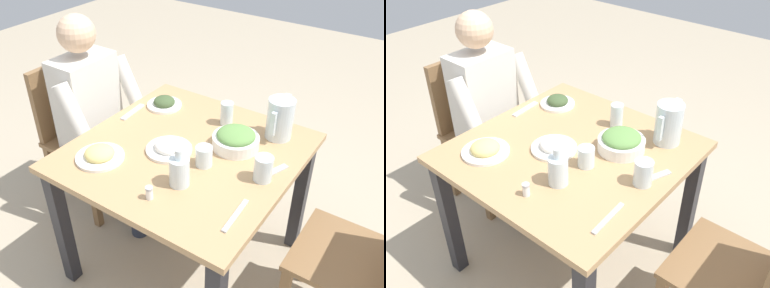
% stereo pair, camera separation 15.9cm
% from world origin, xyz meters
% --- Properties ---
extents(ground_plane, '(8.00, 8.00, 0.00)m').
position_xyz_m(ground_plane, '(0.00, 0.00, 0.00)').
color(ground_plane, tan).
extents(dining_table, '(0.94, 0.94, 0.71)m').
position_xyz_m(dining_table, '(0.00, 0.00, 0.60)').
color(dining_table, tan).
rests_on(dining_table, ground_plane).
extents(chair_near, '(0.40, 0.40, 0.87)m').
position_xyz_m(chair_near, '(-0.09, -0.82, 0.49)').
color(chair_near, olive).
rests_on(chair_near, ground_plane).
extents(chair_far, '(0.40, 0.40, 0.87)m').
position_xyz_m(chair_far, '(-0.06, 0.82, 0.49)').
color(chair_far, olive).
rests_on(chair_far, ground_plane).
extents(diner_near, '(0.48, 0.53, 1.16)m').
position_xyz_m(diner_near, '(-0.09, -0.62, 0.64)').
color(diner_near, silver).
rests_on(diner_near, ground_plane).
extents(water_pitcher, '(0.16, 0.12, 0.19)m').
position_xyz_m(water_pitcher, '(-0.32, 0.29, 0.81)').
color(water_pitcher, silver).
rests_on(water_pitcher, dining_table).
extents(salad_bowl, '(0.21, 0.21, 0.09)m').
position_xyz_m(salad_bowl, '(-0.14, 0.17, 0.75)').
color(salad_bowl, white).
rests_on(salad_bowl, dining_table).
extents(plate_yoghurt, '(0.20, 0.20, 0.06)m').
position_xyz_m(plate_yoghurt, '(0.05, -0.06, 0.73)').
color(plate_yoghurt, white).
rests_on(plate_yoghurt, dining_table).
extents(plate_fries, '(0.21, 0.21, 0.06)m').
position_xyz_m(plate_fries, '(0.26, -0.27, 0.73)').
color(plate_fries, white).
rests_on(plate_fries, dining_table).
extents(plate_dolmas, '(0.18, 0.18, 0.06)m').
position_xyz_m(plate_dolmas, '(-0.26, -0.32, 0.73)').
color(plate_dolmas, white).
rests_on(plate_dolmas, dining_table).
extents(water_glass_near_right, '(0.07, 0.07, 0.09)m').
position_xyz_m(water_glass_near_right, '(0.05, 0.13, 0.76)').
color(water_glass_near_right, silver).
rests_on(water_glass_near_right, dining_table).
extents(water_glass_far_left, '(0.07, 0.07, 0.11)m').
position_xyz_m(water_glass_far_left, '(-0.00, 0.37, 0.77)').
color(water_glass_far_left, silver).
rests_on(water_glass_far_left, dining_table).
extents(water_glass_center, '(0.06, 0.06, 0.11)m').
position_xyz_m(water_glass_center, '(-0.29, 0.04, 0.77)').
color(water_glass_center, silver).
rests_on(water_glass_center, dining_table).
extents(oil_carafe, '(0.08, 0.08, 0.16)m').
position_xyz_m(oil_carafe, '(0.21, 0.11, 0.77)').
color(oil_carafe, silver).
rests_on(oil_carafe, dining_table).
extents(salt_shaker, '(0.03, 0.03, 0.05)m').
position_xyz_m(salt_shaker, '(0.34, 0.07, 0.74)').
color(salt_shaker, white).
rests_on(salt_shaker, dining_table).
extents(fork_near, '(0.17, 0.09, 0.01)m').
position_xyz_m(fork_near, '(-0.05, 0.38, 0.72)').
color(fork_near, silver).
rests_on(fork_near, dining_table).
extents(knife_near, '(0.19, 0.03, 0.01)m').
position_xyz_m(knife_near, '(0.24, 0.38, 0.72)').
color(knife_near, silver).
rests_on(knife_near, dining_table).
extents(fork_far, '(0.17, 0.04, 0.01)m').
position_xyz_m(fork_far, '(-0.11, -0.41, 0.72)').
color(fork_far, silver).
rests_on(fork_far, dining_table).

